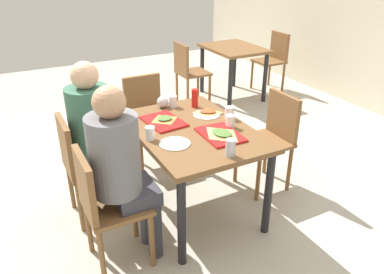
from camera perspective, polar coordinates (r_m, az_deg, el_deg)
name	(u,v)px	position (r m, az deg, el deg)	size (l,w,h in m)	color
ground_plane	(192,208)	(3.30, 0.00, -10.55)	(10.00, 10.00, 0.02)	#B2AD9E
main_table	(192,139)	(2.96, 0.00, -0.36)	(1.19, 0.83, 0.74)	brown
chair_near_left	(82,161)	(3.04, -16.18, -3.50)	(0.40, 0.40, 0.87)	brown
chair_near_right	(103,202)	(2.55, -13.13, -9.43)	(0.40, 0.40, 0.87)	brown
chair_far_side	(272,134)	(3.43, 11.94, 0.44)	(0.40, 0.40, 0.87)	brown
chair_left_end	(147,113)	(3.83, -6.82, 3.64)	(0.40, 0.40, 0.87)	brown
person_in_red	(96,129)	(2.96, -14.13, 1.24)	(0.32, 0.42, 1.28)	#383842
person_in_brown_jacket	(121,164)	(2.44, -10.56, -3.93)	(0.32, 0.42, 1.28)	#383842
tray_red_near	(164,121)	(3.03, -4.28, 2.36)	(0.36, 0.26, 0.02)	red
tray_red_far	(220,135)	(2.81, 4.23, 0.37)	(0.36, 0.26, 0.02)	red
paper_plate_center	(207,115)	(3.16, 2.19, 3.38)	(0.22, 0.22, 0.01)	white
paper_plate_near_edge	(175,144)	(2.68, -2.58, -1.00)	(0.22, 0.22, 0.01)	white
pizza_slice_a	(164,119)	(3.03, -4.14, 2.75)	(0.17, 0.17, 0.02)	#C68C47
pizza_slice_b	(222,133)	(2.79, 4.47, 0.56)	(0.27, 0.22, 0.02)	#DBAD60
pizza_slice_c	(208,112)	(3.18, 2.37, 3.81)	(0.22, 0.24, 0.02)	#DBAD60
plastic_cup_a	(229,113)	(3.09, 5.59, 3.63)	(0.07, 0.07, 0.10)	white
plastic_cup_b	(150,133)	(2.74, -6.29, 0.56)	(0.07, 0.07, 0.10)	white
plastic_cup_c	(173,101)	(3.32, -2.86, 5.34)	(0.07, 0.07, 0.10)	white
plastic_cup_d	(231,121)	(2.93, 5.79, 2.35)	(0.07, 0.07, 0.10)	white
soda_can	(230,148)	(2.51, 5.78, -1.63)	(0.07, 0.07, 0.12)	#B7BCC6
condiment_bottle	(195,98)	(3.30, 0.42, 5.83)	(0.06, 0.06, 0.16)	red
foil_bundle	(163,102)	(3.31, -4.40, 5.26)	(0.10, 0.10, 0.10)	silver
background_table	(233,56)	(5.59, 6.20, 12.00)	(0.90, 0.70, 0.74)	brown
background_chair_near	(188,69)	(5.26, -0.65, 10.09)	(0.40, 0.40, 0.87)	brown
background_chair_far	(274,57)	(6.04, 12.10, 11.66)	(0.40, 0.40, 0.87)	brown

